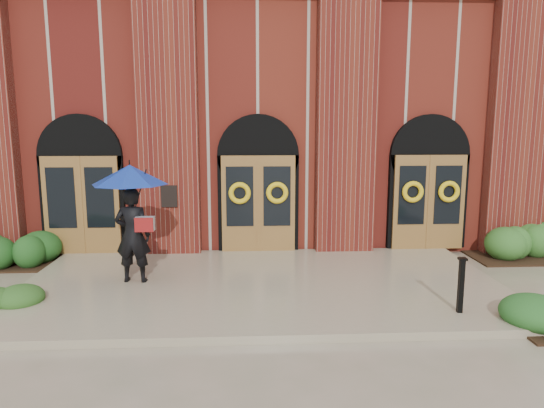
{
  "coord_description": "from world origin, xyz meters",
  "views": [
    {
      "loc": [
        -0.29,
        -9.67,
        3.45
      ],
      "look_at": [
        0.26,
        1.0,
        1.68
      ],
      "focal_mm": 32.0,
      "sensor_mm": 36.0,
      "label": 1
    }
  ],
  "objects": [
    {
      "name": "landing",
      "position": [
        0.0,
        0.15,
        0.07
      ],
      "size": [
        10.0,
        5.3,
        0.15
      ],
      "primitive_type": "cube",
      "color": "gray",
      "rests_on": "ground"
    },
    {
      "name": "metal_post",
      "position": [
        3.45,
        -1.7,
        0.67
      ],
      "size": [
        0.14,
        0.14,
        1.0
      ],
      "rotation": [
        0.0,
        0.0,
        -0.01
      ],
      "color": "black",
      "rests_on": "landing"
    },
    {
      "name": "church_building",
      "position": [
        0.0,
        8.78,
        3.5
      ],
      "size": [
        16.2,
        12.53,
        7.0
      ],
      "color": "maroon",
      "rests_on": "ground"
    },
    {
      "name": "hedge_wall_left",
      "position": [
        -6.16,
        2.2,
        0.38
      ],
      "size": [
        2.96,
        1.18,
        0.76
      ],
      "primitive_type": "ellipsoid",
      "color": "#1C4717",
      "rests_on": "ground"
    },
    {
      "name": "ground",
      "position": [
        0.0,
        0.0,
        0.0
      ],
      "size": [
        90.0,
        90.0,
        0.0
      ],
      "primitive_type": "plane",
      "color": "gray",
      "rests_on": "ground"
    },
    {
      "name": "hedge_wall_right",
      "position": [
        7.25,
        2.12,
        0.4
      ],
      "size": [
        3.15,
        1.26,
        0.81
      ],
      "primitive_type": "ellipsoid",
      "color": "#2D5D20",
      "rests_on": "ground"
    },
    {
      "name": "man_with_umbrella",
      "position": [
        -2.68,
        0.33,
        1.88
      ],
      "size": [
        1.66,
        1.66,
        2.47
      ],
      "rotation": [
        0.0,
        0.0,
        3.07
      ],
      "color": "black",
      "rests_on": "landing"
    }
  ]
}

